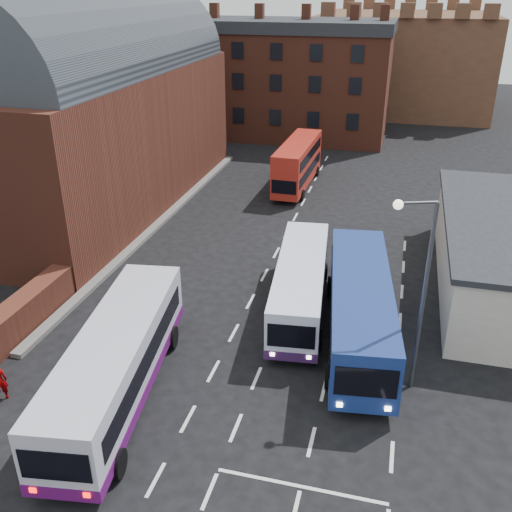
% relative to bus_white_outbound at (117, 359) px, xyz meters
% --- Properties ---
extents(ground, '(180.00, 180.00, 0.00)m').
position_rel_bus_white_outbound_xyz_m(ground, '(3.24, 0.17, -1.90)').
color(ground, black).
extents(railway_station, '(12.00, 28.00, 16.00)m').
position_rel_bus_white_outbound_xyz_m(railway_station, '(-12.26, 21.17, 5.74)').
color(railway_station, '#602B1E').
rests_on(railway_station, ground).
extents(forecourt_wall, '(1.20, 10.00, 1.80)m').
position_rel_bus_white_outbound_xyz_m(forecourt_wall, '(-6.96, 2.17, -1.00)').
color(forecourt_wall, '#602B1E').
rests_on(forecourt_wall, ground).
extents(brick_terrace, '(22.00, 10.00, 11.00)m').
position_rel_bus_white_outbound_xyz_m(brick_terrace, '(-2.76, 46.17, 3.60)').
color(brick_terrace, brown).
rests_on(brick_terrace, ground).
extents(castle_keep, '(22.00, 22.00, 12.00)m').
position_rel_bus_white_outbound_xyz_m(castle_keep, '(9.24, 66.17, 4.10)').
color(castle_keep, brown).
rests_on(castle_keep, ground).
extents(bus_white_outbound, '(4.36, 12.04, 3.21)m').
position_rel_bus_white_outbound_xyz_m(bus_white_outbound, '(0.00, 0.00, 0.00)').
color(bus_white_outbound, silver).
rests_on(bus_white_outbound, ground).
extents(bus_white_inbound, '(3.53, 10.74, 2.88)m').
position_rel_bus_white_outbound_xyz_m(bus_white_inbound, '(6.00, 8.76, -0.20)').
color(bus_white_inbound, white).
rests_on(bus_white_inbound, ground).
extents(bus_blue, '(4.24, 12.25, 3.27)m').
position_rel_bus_white_outbound_xyz_m(bus_blue, '(9.24, 6.75, 0.04)').
color(bus_blue, navy).
rests_on(bus_blue, ground).
extents(bus_red_double, '(2.63, 9.73, 3.87)m').
position_rel_bus_white_outbound_xyz_m(bus_red_double, '(2.05, 28.47, 0.16)').
color(bus_red_double, '#B0261B').
rests_on(bus_red_double, ground).
extents(street_lamp, '(1.67, 0.76, 8.59)m').
position_rel_bus_white_outbound_xyz_m(street_lamp, '(11.56, 3.67, 3.29)').
color(street_lamp, '#4C5056').
rests_on(street_lamp, ground).
extents(pedestrian_beige, '(0.83, 0.73, 1.43)m').
position_rel_bus_white_outbound_xyz_m(pedestrian_beige, '(-1.67, -3.68, -1.18)').
color(pedestrian_beige, tan).
rests_on(pedestrian_beige, ground).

